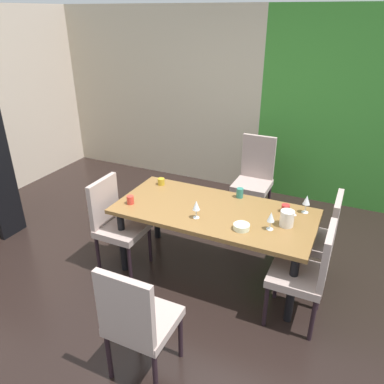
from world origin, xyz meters
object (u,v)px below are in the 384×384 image
at_px(wine_glass_west, 307,200).
at_px(cup_north, 240,193).
at_px(wine_glass_near_window, 271,217).
at_px(cup_east, 161,182).
at_px(chair_right_far, 318,235).
at_px(cup_front, 285,208).
at_px(chair_head_near, 137,319).
at_px(dining_table, 214,217).
at_px(chair_left_near, 115,221).
at_px(cup_rear, 130,200).
at_px(pitcher_corner, 287,218).
at_px(wine_glass_right, 196,206).
at_px(serving_bowl_left, 241,227).
at_px(chair_right_near, 308,271).
at_px(chair_head_far, 255,175).

bearing_deg(wine_glass_west, cup_north, 176.24).
bearing_deg(wine_glass_near_window, cup_east, 162.38).
bearing_deg(chair_right_far, cup_north, 85.84).
xyz_separation_m(wine_glass_west, cup_front, (-0.17, -0.06, -0.09)).
relative_size(chair_head_near, cup_east, 13.01).
distance_m(cup_front, cup_east, 1.35).
xyz_separation_m(dining_table, wine_glass_near_window, (0.57, -0.12, 0.20)).
height_order(cup_east, cup_north, cup_north).
height_order(chair_left_near, cup_north, chair_left_near).
bearing_deg(chair_head_near, cup_rear, 124.57).
height_order(cup_rear, pitcher_corner, pitcher_corner).
bearing_deg(cup_east, cup_front, -1.78).
relative_size(wine_glass_west, cup_rear, 2.13).
relative_size(wine_glass_right, cup_rear, 2.09).
xyz_separation_m(wine_glass_right, serving_bowl_left, (0.44, -0.02, -0.10)).
distance_m(dining_table, cup_rear, 0.83).
distance_m(chair_right_near, cup_north, 1.07).
xyz_separation_m(wine_glass_right, cup_rear, (-0.70, -0.02, -0.08)).
distance_m(dining_table, pitcher_corner, 0.70).
relative_size(chair_head_far, chair_head_near, 1.07).
bearing_deg(cup_east, chair_right_near, -19.33).
bearing_deg(chair_right_near, cup_east, 70.67).
xyz_separation_m(serving_bowl_left, cup_east, (-1.08, 0.52, 0.01)).
height_order(chair_right_far, wine_glass_west, chair_right_far).
distance_m(chair_right_near, wine_glass_west, 0.71).
bearing_deg(serving_bowl_left, cup_rear, -179.92).
bearing_deg(wine_glass_near_window, chair_head_far, 110.66).
distance_m(cup_front, cup_north, 0.49).
bearing_deg(wine_glass_west, cup_rear, -161.17).
distance_m(dining_table, wine_glass_near_window, 0.61).
bearing_deg(wine_glass_near_window, chair_head_near, -115.56).
distance_m(chair_right_near, cup_front, 0.68).
bearing_deg(wine_glass_right, cup_north, 68.10).
height_order(chair_head_near, wine_glass_near_window, chair_head_near).
xyz_separation_m(serving_bowl_left, cup_front, (0.27, 0.47, 0.01)).
xyz_separation_m(chair_head_far, wine_glass_near_window, (0.56, -1.47, 0.28)).
bearing_deg(cup_rear, wine_glass_near_window, 4.37).
bearing_deg(chair_head_near, serving_bowl_left, 72.11).
distance_m(chair_right_far, pitcher_corner, 0.48).
distance_m(dining_table, wine_glass_right, 0.31).
distance_m(dining_table, chair_left_near, 0.99).
height_order(wine_glass_near_window, cup_east, wine_glass_near_window).
distance_m(cup_rear, cup_north, 1.09).
height_order(wine_glass_right, wine_glass_near_window, wine_glass_right).
bearing_deg(chair_head_near, wine_glass_near_window, 64.44).
bearing_deg(chair_head_far, cup_front, 118.84).
relative_size(serving_bowl_left, cup_north, 1.44).
bearing_deg(wine_glass_right, wine_glass_near_window, 7.43).
bearing_deg(cup_north, wine_glass_right, -111.90).
xyz_separation_m(chair_left_near, chair_right_far, (1.88, 0.59, -0.01)).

